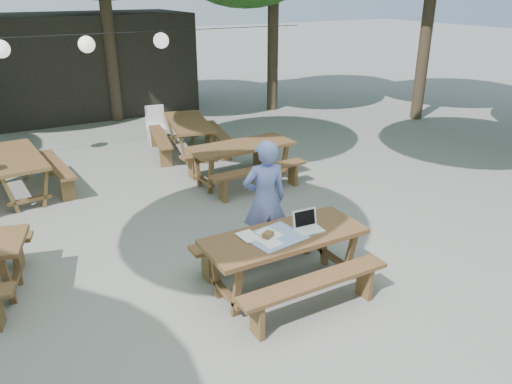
% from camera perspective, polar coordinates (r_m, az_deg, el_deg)
% --- Properties ---
extents(ground, '(80.00, 80.00, 0.00)m').
position_cam_1_polar(ground, '(6.54, -3.20, -10.10)').
color(ground, slate).
rests_on(ground, ground).
extents(pavilion, '(6.00, 3.00, 2.80)m').
position_cam_1_polar(pavilion, '(15.87, -19.26, 13.66)').
color(pavilion, black).
rests_on(pavilion, ground).
extents(main_picnic_table, '(2.00, 1.58, 0.75)m').
position_cam_1_polar(main_picnic_table, '(6.21, 3.21, -7.82)').
color(main_picnic_table, '#532D1D').
rests_on(main_picnic_table, ground).
extents(picnic_table_ne, '(2.03, 1.64, 0.75)m').
position_cam_1_polar(picnic_table_ne, '(9.55, -1.67, 3.37)').
color(picnic_table_ne, '#532D1D').
rests_on(picnic_table_ne, ground).
extents(picnic_table_far_w, '(1.71, 2.05, 0.75)m').
position_cam_1_polar(picnic_table_far_w, '(9.91, -25.51, 1.82)').
color(picnic_table_far_w, '#532D1D').
rests_on(picnic_table_far_w, ground).
extents(picnic_table_far_e, '(1.92, 2.17, 0.75)m').
position_cam_1_polar(picnic_table_far_e, '(11.33, -7.64, 6.28)').
color(picnic_table_far_e, '#532D1D').
rests_on(picnic_table_far_e, ground).
extents(woman, '(0.68, 0.52, 1.68)m').
position_cam_1_polar(woman, '(6.74, 1.01, -0.92)').
color(woman, '#7686D8').
rests_on(woman, ground).
extents(plastic_chair, '(0.51, 0.51, 0.90)m').
position_cam_1_polar(plastic_chair, '(12.19, -11.24, 6.58)').
color(plastic_chair, silver).
rests_on(plastic_chair, ground).
extents(laptop, '(0.34, 0.28, 0.24)m').
position_cam_1_polar(laptop, '(6.15, 5.87, -3.74)').
color(laptop, white).
rests_on(laptop, main_picnic_table).
extents(tabletop_clutter, '(0.75, 0.64, 0.08)m').
position_cam_1_polar(tabletop_clutter, '(5.96, 1.89, -5.08)').
color(tabletop_clutter, '#375FBC').
rests_on(tabletop_clutter, main_picnic_table).
extents(paper_lanterns, '(9.00, 0.34, 0.38)m').
position_cam_1_polar(paper_lanterns, '(11.24, -18.72, 15.71)').
color(paper_lanterns, black).
rests_on(paper_lanterns, ground).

